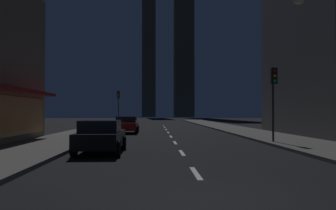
{
  "coord_description": "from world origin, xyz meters",
  "views": [
    {
      "loc": [
        -1.23,
        -7.23,
        1.81
      ],
      "look_at": [
        0.0,
        24.32,
        2.45
      ],
      "focal_mm": 37.8,
      "sensor_mm": 36.0,
      "label": 1
    }
  ],
  "objects_px": {
    "traffic_light_near_right": "(274,88)",
    "traffic_light_far_left": "(118,101)",
    "fire_hydrant_far_left": "(104,127)",
    "car_parked_near": "(101,136)",
    "street_lamp_right": "(318,32)",
    "car_parked_far": "(127,125)"
  },
  "relations": [
    {
      "from": "traffic_light_near_right",
      "to": "traffic_light_far_left",
      "type": "distance_m",
      "value": 25.04
    },
    {
      "from": "fire_hydrant_far_left",
      "to": "traffic_light_near_right",
      "type": "xyz_separation_m",
      "value": [
        11.4,
        -13.51,
        2.74
      ]
    },
    {
      "from": "fire_hydrant_far_left",
      "to": "street_lamp_right",
      "type": "distance_m",
      "value": 22.71
    },
    {
      "from": "traffic_light_far_left",
      "to": "street_lamp_right",
      "type": "bearing_deg",
      "value": -68.87
    },
    {
      "from": "fire_hydrant_far_left",
      "to": "street_lamp_right",
      "type": "xyz_separation_m",
      "value": [
        11.28,
        -19.17,
        4.61
      ]
    },
    {
      "from": "car_parked_far",
      "to": "fire_hydrant_far_left",
      "type": "distance_m",
      "value": 3.51
    },
    {
      "from": "car_parked_near",
      "to": "car_parked_far",
      "type": "bearing_deg",
      "value": 90.0
    },
    {
      "from": "traffic_light_near_right",
      "to": "street_lamp_right",
      "type": "distance_m",
      "value": 5.96
    },
    {
      "from": "traffic_light_far_left",
      "to": "street_lamp_right",
      "type": "xyz_separation_m",
      "value": [
        10.88,
        -28.15,
        1.87
      ]
    },
    {
      "from": "traffic_light_near_right",
      "to": "car_parked_near",
      "type": "bearing_deg",
      "value": -157.19
    },
    {
      "from": "fire_hydrant_far_left",
      "to": "car_parked_far",
      "type": "bearing_deg",
      "value": -48.92
    },
    {
      "from": "car_parked_far",
      "to": "fire_hydrant_far_left",
      "type": "xyz_separation_m",
      "value": [
        -2.3,
        2.64,
        -0.29
      ]
    },
    {
      "from": "fire_hydrant_far_left",
      "to": "traffic_light_near_right",
      "type": "height_order",
      "value": "traffic_light_near_right"
    },
    {
      "from": "car_parked_far",
      "to": "traffic_light_near_right",
      "type": "height_order",
      "value": "traffic_light_near_right"
    },
    {
      "from": "car_parked_far",
      "to": "street_lamp_right",
      "type": "bearing_deg",
      "value": -61.49
    },
    {
      "from": "fire_hydrant_far_left",
      "to": "traffic_light_near_right",
      "type": "distance_m",
      "value": 17.89
    },
    {
      "from": "car_parked_far",
      "to": "traffic_light_near_right",
      "type": "distance_m",
      "value": 14.39
    },
    {
      "from": "car_parked_near",
      "to": "traffic_light_near_right",
      "type": "relative_size",
      "value": 1.01
    },
    {
      "from": "car_parked_near",
      "to": "car_parked_far",
      "type": "relative_size",
      "value": 1.0
    },
    {
      "from": "car_parked_far",
      "to": "car_parked_near",
      "type": "bearing_deg",
      "value": -90.0
    },
    {
      "from": "street_lamp_right",
      "to": "fire_hydrant_far_left",
      "type": "bearing_deg",
      "value": 120.47
    },
    {
      "from": "traffic_light_near_right",
      "to": "traffic_light_far_left",
      "type": "height_order",
      "value": "same"
    }
  ]
}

